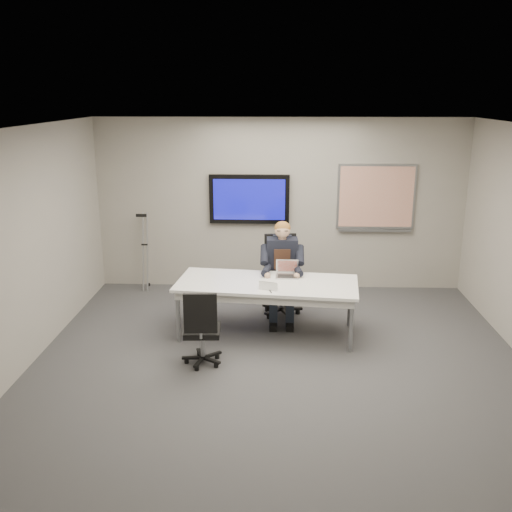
{
  "coord_description": "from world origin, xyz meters",
  "views": [
    {
      "loc": [
        -0.03,
        -6.19,
        3.17
      ],
      "look_at": [
        -0.31,
        1.01,
        1.1
      ],
      "focal_mm": 40.0,
      "sensor_mm": 36.0,
      "label": 1
    }
  ],
  "objects_px": {
    "conference_table": "(267,288)",
    "laptop": "(287,272)",
    "office_chair_near": "(202,342)",
    "seated_person": "(282,282)",
    "office_chair_far": "(281,290)"
  },
  "relations": [
    {
      "from": "office_chair_near",
      "to": "seated_person",
      "type": "height_order",
      "value": "seated_person"
    },
    {
      "from": "conference_table",
      "to": "laptop",
      "type": "xyz_separation_m",
      "value": [
        0.27,
        0.27,
        0.14
      ]
    },
    {
      "from": "conference_table",
      "to": "office_chair_near",
      "type": "xyz_separation_m",
      "value": [
        -0.75,
        -0.96,
        -0.35
      ]
    },
    {
      "from": "office_chair_far",
      "to": "seated_person",
      "type": "distance_m",
      "value": 0.34
    },
    {
      "from": "seated_person",
      "to": "laptop",
      "type": "height_order",
      "value": "seated_person"
    },
    {
      "from": "conference_table",
      "to": "office_chair_far",
      "type": "distance_m",
      "value": 0.83
    },
    {
      "from": "conference_table",
      "to": "laptop",
      "type": "distance_m",
      "value": 0.41
    },
    {
      "from": "office_chair_far",
      "to": "laptop",
      "type": "xyz_separation_m",
      "value": [
        0.08,
        -0.48,
        0.43
      ]
    },
    {
      "from": "office_chair_near",
      "to": "conference_table",
      "type": "bearing_deg",
      "value": -131.23
    },
    {
      "from": "office_chair_near",
      "to": "laptop",
      "type": "height_order",
      "value": "office_chair_near"
    },
    {
      "from": "seated_person",
      "to": "laptop",
      "type": "distance_m",
      "value": 0.31
    },
    {
      "from": "office_chair_near",
      "to": "seated_person",
      "type": "bearing_deg",
      "value": -126.74
    },
    {
      "from": "seated_person",
      "to": "office_chair_near",
      "type": "bearing_deg",
      "value": -125.37
    },
    {
      "from": "seated_person",
      "to": "laptop",
      "type": "xyz_separation_m",
      "value": [
        0.07,
        -0.2,
        0.22
      ]
    },
    {
      "from": "conference_table",
      "to": "seated_person",
      "type": "xyz_separation_m",
      "value": [
        0.2,
        0.48,
        -0.08
      ]
    }
  ]
}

